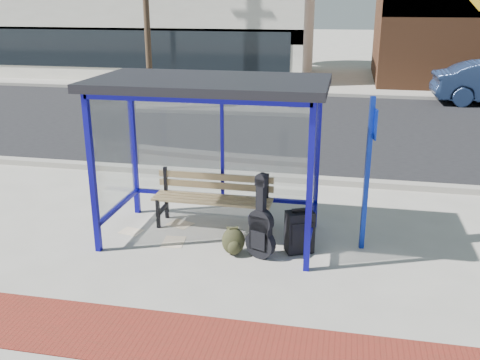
% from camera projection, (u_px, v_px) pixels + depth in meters
% --- Properties ---
extents(ground, '(120.00, 120.00, 0.00)m').
position_uv_depth(ground, '(212.00, 238.00, 8.18)').
color(ground, '#B2ADA0').
rests_on(ground, ground).
extents(brick_paver_strip, '(60.00, 1.00, 0.01)m').
position_uv_depth(brick_paver_strip, '(152.00, 337.00, 5.76)').
color(brick_paver_strip, maroon).
rests_on(brick_paver_strip, ground).
extents(curb_near, '(60.00, 0.25, 0.12)m').
position_uv_depth(curb_near, '(247.00, 176.00, 10.85)').
color(curb_near, gray).
rests_on(curb_near, ground).
extents(street_asphalt, '(60.00, 10.00, 0.00)m').
position_uv_depth(street_asphalt, '(280.00, 124.00, 15.60)').
color(street_asphalt, black).
rests_on(street_asphalt, ground).
extents(curb_far, '(60.00, 0.25, 0.12)m').
position_uv_depth(curb_far, '(297.00, 93.00, 20.31)').
color(curb_far, gray).
rests_on(curb_far, ground).
extents(far_sidewalk, '(60.00, 4.00, 0.01)m').
position_uv_depth(far_sidewalk, '(302.00, 87.00, 22.10)').
color(far_sidewalk, '#B2ADA0').
rests_on(far_sidewalk, ground).
extents(bus_shelter, '(3.30, 1.80, 2.42)m').
position_uv_depth(bus_shelter, '(211.00, 103.00, 7.58)').
color(bus_shelter, '#0E0C89').
rests_on(bus_shelter, ground).
extents(storefront_white, '(18.00, 6.04, 4.00)m').
position_uv_depth(storefront_white, '(123.00, 31.00, 25.92)').
color(storefront_white, silver).
rests_on(storefront_white, ground).
extents(bench, '(1.89, 0.48, 0.89)m').
position_uv_depth(bench, '(213.00, 196.00, 8.46)').
color(bench, black).
rests_on(bench, ground).
extents(guitar_bag, '(0.44, 0.27, 1.17)m').
position_uv_depth(guitar_bag, '(261.00, 229.00, 7.42)').
color(guitar_bag, black).
rests_on(guitar_bag, ground).
extents(suitcase, '(0.45, 0.38, 0.67)m').
position_uv_depth(suitcase, '(300.00, 232.00, 7.62)').
color(suitcase, black).
rests_on(suitcase, ground).
extents(backpack, '(0.39, 0.37, 0.39)m').
position_uv_depth(backpack, '(233.00, 242.00, 7.60)').
color(backpack, '#2B2B18').
rests_on(backpack, ground).
extents(sign_post, '(0.12, 0.28, 2.24)m').
position_uv_depth(sign_post, '(368.00, 166.00, 7.45)').
color(sign_post, '#0D2494').
rests_on(sign_post, ground).
extents(newspaper_a, '(0.38, 0.32, 0.01)m').
position_uv_depth(newspaper_a, '(131.00, 231.00, 8.39)').
color(newspaper_a, white).
rests_on(newspaper_a, ground).
extents(newspaper_b, '(0.36, 0.43, 0.01)m').
position_uv_depth(newspaper_b, '(174.00, 242.00, 8.03)').
color(newspaper_b, white).
rests_on(newspaper_b, ground).
extents(newspaper_c, '(0.45, 0.41, 0.01)m').
position_uv_depth(newspaper_c, '(180.00, 224.00, 8.67)').
color(newspaper_c, white).
rests_on(newspaper_c, ground).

